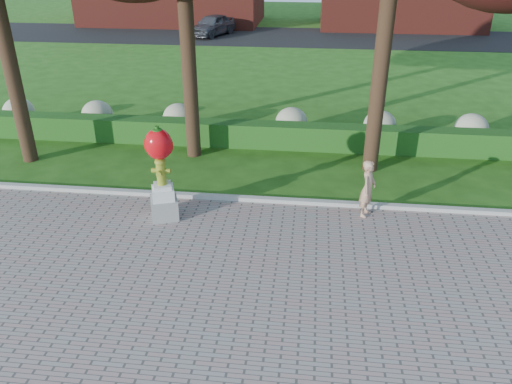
# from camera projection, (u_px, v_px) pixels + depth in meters

# --- Properties ---
(ground) EXTENTS (100.00, 100.00, 0.00)m
(ground) POSITION_uv_depth(u_px,v_px,m) (223.00, 268.00, 10.50)
(ground) COLOR #234D13
(ground) RESTS_ON ground
(curb) EXTENTS (40.00, 0.18, 0.15)m
(curb) POSITION_uv_depth(u_px,v_px,m) (243.00, 199.00, 13.13)
(curb) COLOR #ADADA5
(curb) RESTS_ON ground
(lawn_hedge) EXTENTS (24.00, 0.70, 0.80)m
(lawn_hedge) POSITION_uv_depth(u_px,v_px,m) (260.00, 135.00, 16.52)
(lawn_hedge) COLOR #214A15
(lawn_hedge) RESTS_ON ground
(hydrangea_row) EXTENTS (20.10, 1.10, 0.99)m
(hydrangea_row) POSITION_uv_depth(u_px,v_px,m) (279.00, 121.00, 17.28)
(hydrangea_row) COLOR tan
(hydrangea_row) RESTS_ON ground
(street) EXTENTS (50.00, 8.00, 0.02)m
(street) POSITION_uv_depth(u_px,v_px,m) (292.00, 37.00, 35.29)
(street) COLOR black
(street) RESTS_ON ground
(hydrant_sculpture) EXTENTS (0.82, 0.82, 2.36)m
(hydrant_sculpture) POSITION_uv_depth(u_px,v_px,m) (161.00, 171.00, 11.79)
(hydrant_sculpture) COLOR gray
(hydrant_sculpture) RESTS_ON walkway
(woman) EXTENTS (0.52, 0.62, 1.45)m
(woman) POSITION_uv_depth(u_px,v_px,m) (368.00, 188.00, 12.14)
(woman) COLOR tan
(woman) RESTS_ON walkway
(parked_car) EXTENTS (3.11, 4.59, 1.45)m
(parked_car) POSITION_uv_depth(u_px,v_px,m) (212.00, 25.00, 35.35)
(parked_car) COLOR #45474D
(parked_car) RESTS_ON street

